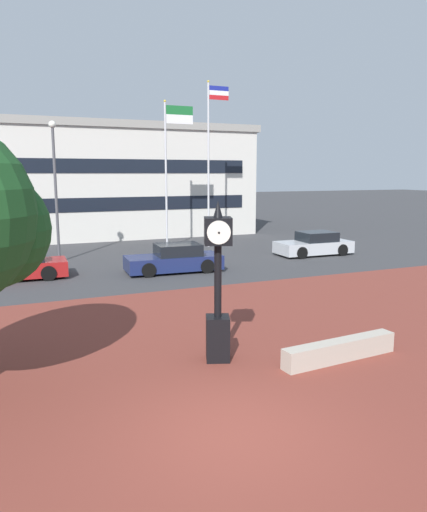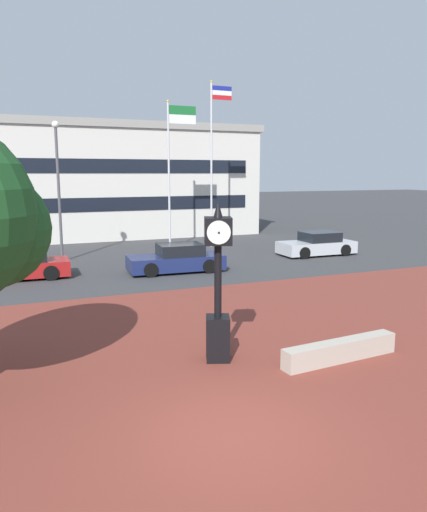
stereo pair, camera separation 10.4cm
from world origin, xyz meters
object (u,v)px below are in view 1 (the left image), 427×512
at_px(car_street_mid, 175,259).
at_px(flagpole_primary, 169,161).
at_px(street_clock, 218,289).
at_px(civic_building, 79,180).
at_px(car_street_near, 16,266).
at_px(car_street_far, 314,245).
at_px(street_lamp_post, 55,178).
at_px(flagpole_secondary, 210,155).

xyz_separation_m(car_street_mid, flagpole_primary, (1.94, 6.57, 4.58)).
bearing_deg(street_clock, civic_building, 108.15).
xyz_separation_m(car_street_near, car_street_far, (15.35, 0.39, 0.00)).
height_order(car_street_far, street_lamp_post, street_lamp_post).
distance_m(car_street_near, flagpole_primary, 11.22).
height_order(car_street_far, flagpole_secondary, flagpole_secondary).
relative_size(street_clock, car_street_far, 0.92).
height_order(car_street_far, civic_building, civic_building).
relative_size(car_street_mid, flagpole_primary, 0.51).
bearing_deg(car_street_mid, flagpole_secondary, -31.33).
relative_size(car_street_far, flagpole_primary, 0.49).
distance_m(car_street_near, civic_building, 18.37).
distance_m(flagpole_secondary, street_lamp_post, 9.38).
xyz_separation_m(street_clock, civic_building, (0.89, 29.04, 2.19)).
height_order(car_street_near, flagpole_secondary, flagpole_secondary).
bearing_deg(street_lamp_post, flagpole_secondary, 11.36).
distance_m(car_street_near, street_lamp_post, 5.60).
xyz_separation_m(flagpole_primary, flagpole_secondary, (2.55, 0.00, 0.38)).
bearing_deg(flagpole_primary, flagpole_secondary, 0.00).
xyz_separation_m(car_street_near, flagpole_primary, (8.66, 5.48, 4.58)).
xyz_separation_m(car_street_mid, street_lamp_post, (-4.61, 4.74, 3.68)).
xyz_separation_m(car_street_far, civic_building, (-10.20, 16.92, 3.39)).
distance_m(car_street_far, street_lamp_post, 14.12).
bearing_deg(street_lamp_post, car_street_far, -13.85).
bearing_deg(flagpole_secondary, civic_building, 117.17).
distance_m(car_street_mid, flagpole_primary, 8.24).
bearing_deg(flagpole_secondary, street_clock, -112.01).
bearing_deg(street_lamp_post, street_clock, -82.06).
relative_size(flagpole_primary, flagpole_secondary, 0.87).
bearing_deg(car_street_mid, car_street_far, -77.24).
xyz_separation_m(car_street_near, street_lamp_post, (2.11, 3.65, 3.68)).
bearing_deg(civic_building, car_street_mid, -85.12).
xyz_separation_m(flagpole_secondary, street_lamp_post, (-9.11, -1.83, -1.28)).
bearing_deg(street_lamp_post, flagpole_primary, 15.60).
relative_size(civic_building, street_lamp_post, 3.40).
height_order(flagpole_secondary, civic_building, flagpole_secondary).
bearing_deg(flagpole_secondary, car_street_mid, -124.37).
bearing_deg(flagpole_primary, civic_building, 106.55).
relative_size(street_clock, car_street_mid, 0.87).
xyz_separation_m(car_street_far, street_lamp_post, (-13.24, 3.27, 3.68)).
xyz_separation_m(car_street_near, flagpole_secondary, (11.21, 5.48, 4.96)).
distance_m(car_street_near, car_street_mid, 6.80).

